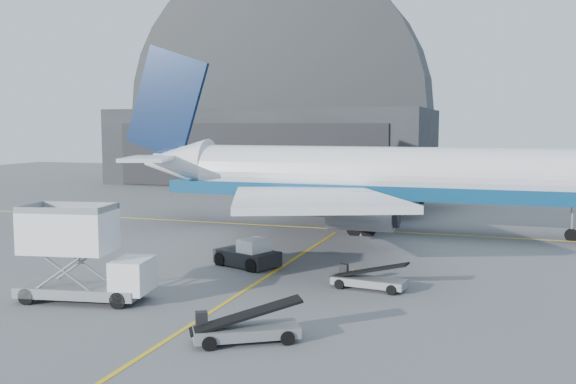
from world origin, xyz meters
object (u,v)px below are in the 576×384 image
(belt_loader_a, at_px, (245,329))
(belt_loader_b, at_px, (368,280))
(airliner, at_px, (369,176))
(pushback_tug, at_px, (249,255))
(catering_truck, at_px, (80,256))

(belt_loader_a, bearing_deg, belt_loader_b, 42.20)
(airliner, relative_size, belt_loader_b, 10.74)
(airliner, relative_size, pushback_tug, 10.29)
(airliner, distance_m, belt_loader_a, 31.93)
(airliner, bearing_deg, catering_truck, -109.63)
(pushback_tug, relative_size, belt_loader_b, 1.04)
(pushback_tug, xyz_separation_m, belt_loader_b, (8.89, -3.40, -0.21))
(pushback_tug, bearing_deg, belt_loader_a, -46.14)
(catering_truck, xyz_separation_m, pushback_tug, (5.43, 10.81, -1.75))
(airliner, height_order, catering_truck, airliner)
(pushback_tug, bearing_deg, airliner, 97.47)
(airliner, relative_size, belt_loader_a, 10.39)
(pushback_tug, bearing_deg, catering_truck, -94.31)
(belt_loader_b, bearing_deg, belt_loader_a, -100.16)
(catering_truck, height_order, pushback_tug, catering_truck)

